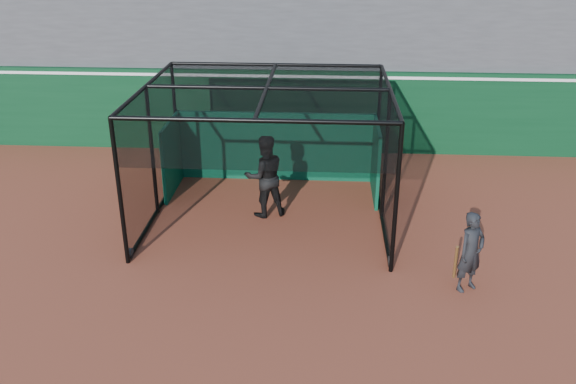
{
  "coord_description": "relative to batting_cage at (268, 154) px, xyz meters",
  "views": [
    {
      "loc": [
        1.46,
        -9.51,
        6.52
      ],
      "look_at": [
        0.74,
        2.0,
        1.4
      ],
      "focal_mm": 38.0,
      "sensor_mm": 36.0,
      "label": 1
    }
  ],
  "objects": [
    {
      "name": "outfield_wall",
      "position": [
        -0.16,
        4.76,
        -0.28
      ],
      "size": [
        50.0,
        0.5,
        2.5
      ],
      "color": "#0A371B",
      "rests_on": "ground"
    },
    {
      "name": "batting_cage",
      "position": [
        0.0,
        0.0,
        0.0
      ],
      "size": [
        5.55,
        4.93,
        3.15
      ],
      "color": "black",
      "rests_on": "ground"
    },
    {
      "name": "on_deck_player",
      "position": [
        4.13,
        -2.99,
        -0.76
      ],
      "size": [
        0.71,
        0.65,
        1.62
      ],
      "color": "black",
      "rests_on": "ground"
    },
    {
      "name": "batter",
      "position": [
        -0.08,
        0.03,
        -0.56
      ],
      "size": [
        1.19,
        1.07,
        2.02
      ],
      "primitive_type": "imported",
      "rotation": [
        0.0,
        0.0,
        3.51
      ],
      "color": "black",
      "rests_on": "ground"
    },
    {
      "name": "ground",
      "position": [
        -0.16,
        -3.74,
        -1.57
      ],
      "size": [
        120.0,
        120.0,
        0.0
      ],
      "primitive_type": "plane",
      "color": "brown",
      "rests_on": "ground"
    }
  ]
}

